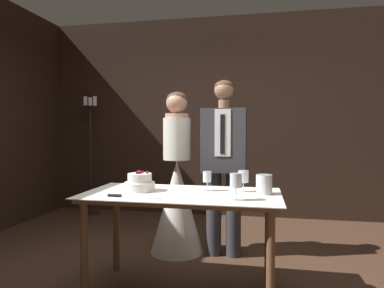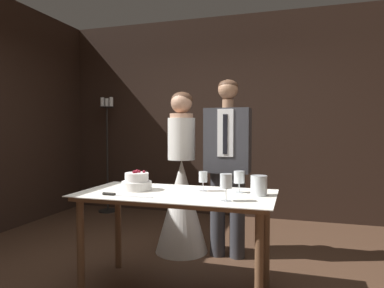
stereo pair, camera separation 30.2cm
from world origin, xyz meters
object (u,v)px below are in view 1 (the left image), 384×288
object	(u,v)px
cake_table	(181,205)
cake_knife	(124,196)
candle_stand	(91,153)
tiered_cake	(140,183)
bride	(177,193)
groom	(224,158)
wine_glass_near	(243,177)
wine_glass_far	(236,181)
hurricane_candle	(264,185)
wine_glass_middle	(207,178)

from	to	relation	value
cake_table	cake_knife	xyz separation A→B (m)	(-0.37, -0.24, 0.10)
candle_stand	tiered_cake	bearing A→B (deg)	-54.29
bride	groom	distance (m)	0.60
wine_glass_near	groom	bearing A→B (deg)	107.71
wine_glass_far	hurricane_candle	world-z (taller)	wine_glass_far
cake_table	hurricane_candle	bearing A→B (deg)	6.39
wine_glass_far	groom	bearing A→B (deg)	100.24
hurricane_candle	wine_glass_far	bearing A→B (deg)	-126.07
tiered_cake	bride	distance (m)	0.86
wine_glass_middle	groom	xyz separation A→B (m)	(0.06, 0.72, 0.10)
hurricane_candle	cake_table	bearing A→B (deg)	-173.61
wine_glass_middle	hurricane_candle	xyz separation A→B (m)	(0.44, -0.06, -0.03)
hurricane_candle	bride	size ratio (longest dim) A/B	0.09
bride	candle_stand	bearing A→B (deg)	141.31
cake_table	cake_knife	distance (m)	0.45
wine_glass_far	hurricane_candle	distance (m)	0.33
wine_glass_near	wine_glass_middle	bearing A→B (deg)	-177.31
wine_glass_middle	groom	size ratio (longest dim) A/B	0.09
cake_knife	groom	world-z (taller)	groom
bride	wine_glass_far	bearing A→B (deg)	-57.36
hurricane_candle	candle_stand	size ratio (longest dim) A/B	0.08
wine_glass_middle	bride	xyz separation A→B (m)	(-0.42, 0.72, -0.27)
cake_knife	wine_glass_near	bearing A→B (deg)	25.28
wine_glass_near	candle_stand	distance (m)	3.09
wine_glass_near	bride	world-z (taller)	bride
groom	tiered_cake	bearing A→B (deg)	-125.36
cake_knife	wine_glass_near	world-z (taller)	wine_glass_near
wine_glass_near	hurricane_candle	distance (m)	0.18
wine_glass_far	hurricane_candle	bearing A→B (deg)	53.93
bride	groom	bearing A→B (deg)	-0.09
groom	bride	bearing A→B (deg)	179.91
cake_knife	wine_glass_middle	size ratio (longest dim) A/B	2.58
bride	tiered_cake	bearing A→B (deg)	-97.24
wine_glass_far	bride	bearing A→B (deg)	122.64
groom	candle_stand	distance (m)	2.50
tiered_cake	wine_glass_far	bearing A→B (deg)	-15.78
tiered_cake	groom	world-z (taller)	groom
cake_table	candle_stand	bearing A→B (deg)	131.05
cake_table	wine_glass_near	size ratio (longest dim) A/B	8.95
cake_knife	hurricane_candle	distance (m)	1.04
tiered_cake	wine_glass_middle	distance (m)	0.54
tiered_cake	groom	xyz separation A→B (m)	(0.58, 0.82, 0.14)
wine_glass_near	candle_stand	size ratio (longest dim) A/B	0.10
cake_knife	candle_stand	world-z (taller)	candle_stand
bride	candle_stand	size ratio (longest dim) A/B	0.94
tiered_cake	hurricane_candle	distance (m)	0.97
wine_glass_near	wine_glass_far	size ratio (longest dim) A/B	0.90
cake_knife	wine_glass_middle	xyz separation A→B (m)	(0.55, 0.37, 0.10)
cake_knife	hurricane_candle	bearing A→B (deg)	17.98
wine_glass_far	cake_knife	bearing A→B (deg)	-176.56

